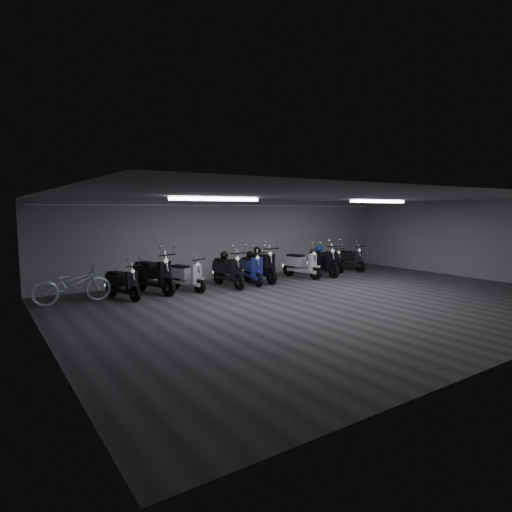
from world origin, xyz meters
TOP-DOWN VIEW (x-y plane):
  - floor at (0.00, 0.00)m, footprint 14.00×10.00m
  - ceiling at (0.00, 0.00)m, footprint 14.00×10.00m
  - back_wall at (0.00, 5.00)m, footprint 14.00×0.01m
  - left_wall at (-7.00, 0.00)m, footprint 0.01×10.00m
  - right_wall at (7.00, 0.00)m, footprint 0.01×10.00m
  - fluor_strip_left at (-3.00, 1.00)m, footprint 2.40×0.18m
  - fluor_strip_right at (3.00, 1.00)m, footprint 2.40×0.18m
  - conduit at (0.00, 4.92)m, footprint 13.60×0.05m
  - scooter_0 at (-4.66, 3.37)m, footprint 1.04×1.71m
  - scooter_1 at (-3.67, 3.63)m, footprint 1.23×2.10m
  - scooter_2 at (-2.69, 3.47)m, footprint 1.06×1.77m
  - scooter_3 at (-1.31, 3.31)m, footprint 0.66×1.92m
  - scooter_4 at (-0.34, 3.39)m, footprint 1.06×1.94m
  - scooter_5 at (0.16, 3.58)m, footprint 0.79×2.03m
  - scooter_6 at (1.81, 3.38)m, footprint 0.98×1.92m
  - scooter_7 at (2.81, 3.34)m, footprint 0.83×1.97m
  - scooter_8 at (3.69, 3.89)m, footprint 0.59×1.63m
  - scooter_9 at (4.65, 3.72)m, footprint 0.62×1.72m
  - bicycle at (-5.92, 3.58)m, footprint 1.96×0.69m
  - helmet_0 at (2.83, 3.60)m, footprint 0.24×0.24m
  - helmet_1 at (-0.27, 3.64)m, footprint 0.24×0.24m
  - helmet_2 at (0.18, 3.86)m, footprint 0.27×0.27m
  - helmet_3 at (-1.31, 3.58)m, footprint 0.26×0.26m

SIDE VIEW (x-z plane):
  - floor at x=0.00m, z-range -0.01..0.00m
  - scooter_8 at x=3.69m, z-range 0.00..1.20m
  - scooter_0 at x=-4.66m, z-range 0.00..1.21m
  - scooter_2 at x=-2.69m, z-range 0.00..1.25m
  - scooter_9 at x=4.65m, z-range 0.00..1.27m
  - bicycle at x=-5.92m, z-range 0.00..1.27m
  - scooter_6 at x=1.81m, z-range 0.00..1.36m
  - scooter_4 at x=-0.34m, z-range 0.00..1.37m
  - scooter_3 at x=-1.31m, z-range 0.00..1.42m
  - scooter_7 at x=2.81m, z-range 0.00..1.43m
  - scooter_5 at x=0.16m, z-range 0.00..1.48m
  - scooter_1 at x=-3.67m, z-range 0.00..1.49m
  - helmet_1 at x=-0.27m, z-range 0.85..1.09m
  - helmet_0 at x=2.83m, z-range 0.88..1.12m
  - helmet_3 at x=-1.31m, z-range 0.88..1.14m
  - helmet_2 at x=0.18m, z-range 0.92..1.19m
  - back_wall at x=0.00m, z-range 0.00..2.80m
  - left_wall at x=-7.00m, z-range 0.00..2.80m
  - right_wall at x=7.00m, z-range 0.00..2.80m
  - conduit at x=0.00m, z-range 2.59..2.65m
  - fluor_strip_left at x=-3.00m, z-range 2.70..2.78m
  - fluor_strip_right at x=3.00m, z-range 2.70..2.78m
  - ceiling at x=0.00m, z-range 2.80..2.81m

